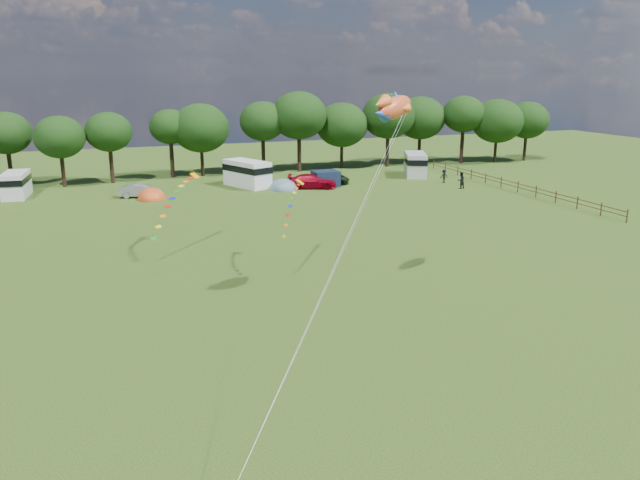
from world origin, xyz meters
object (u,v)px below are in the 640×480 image
object	(u,v)px
car_d	(327,178)
walker_b	(444,176)
car_c	(312,181)
campervan_b	(16,184)
campervan_c	(247,173)
walker_a	(461,180)
fish_kite	(392,108)
tent_orange	(152,199)
car_b	(140,191)
campervan_d	(415,164)
tent_greyblue	(284,189)

from	to	relation	value
car_d	walker_b	world-z (taller)	walker_b
car_c	campervan_b	distance (m)	31.22
campervan_c	walker_a	bearing A→B (deg)	-136.21
car_c	fish_kite	xyz separation A→B (m)	(-7.53, -34.49, 10.07)
car_d	tent_orange	bearing A→B (deg)	118.30
car_b	campervan_d	size ratio (longest dim) A/B	0.64
car_d	campervan_c	world-z (taller)	campervan_c
fish_kite	walker_a	size ratio (longest dim) A/B	1.83
car_b	car_d	distance (m)	21.18
car_c	campervan_d	size ratio (longest dim) A/B	0.83
campervan_c	fish_kite	size ratio (longest dim) A/B	1.94
car_c	walker_b	world-z (taller)	car_c
campervan_b	walker_b	world-z (taller)	campervan_b
car_c	walker_a	world-z (taller)	walker_a
fish_kite	walker_b	distance (m)	41.31
car_b	fish_kite	world-z (taller)	fish_kite
campervan_b	fish_kite	distance (m)	47.49
walker_a	walker_b	size ratio (longest dim) A/B	1.18
car_c	campervan_d	xyz separation A→B (m)	(15.05, 3.79, 0.74)
tent_orange	walker_a	distance (m)	33.63
car_d	car_c	bearing A→B (deg)	149.80
campervan_b	campervan_d	size ratio (longest dim) A/B	0.87
walker_a	campervan_c	bearing A→B (deg)	-30.20
car_d	tent_orange	xyz separation A→B (m)	(-20.15, -2.21, -0.69)
car_d	walker_a	xyz separation A→B (m)	(12.99, -7.87, 0.22)
car_b	car_c	world-z (taller)	car_c
car_d	walker_b	xyz separation A→B (m)	(13.18, -3.93, 0.08)
campervan_b	walker_a	world-z (taller)	campervan_b
car_b	car_d	xyz separation A→B (m)	(21.17, 0.68, 0.00)
car_b	walker_a	size ratio (longest dim) A/B	2.17
car_b	car_c	bearing A→B (deg)	-82.57
campervan_c	tent_greyblue	bearing A→B (deg)	-157.00
campervan_c	tent_orange	world-z (taller)	campervan_c
fish_kite	tent_orange	bearing A→B (deg)	76.77
tent_greyblue	walker_a	world-z (taller)	walker_a
campervan_d	walker_b	world-z (taller)	campervan_d
car_d	campervan_d	distance (m)	12.60
tent_orange	walker_b	distance (m)	33.38
tent_orange	tent_greyblue	world-z (taller)	tent_greyblue
campervan_b	campervan_d	xyz separation A→B (m)	(45.71, -2.11, 0.13)
car_b	tent_greyblue	world-z (taller)	car_b
campervan_c	walker_a	world-z (taller)	campervan_c
car_d	fish_kite	world-z (taller)	fish_kite
car_c	walker_b	xyz separation A→B (m)	(15.78, -1.91, -0.00)
car_d	campervan_b	xyz separation A→B (m)	(-33.26, 3.88, 0.68)
car_d	walker_a	bearing A→B (deg)	-99.19
car_b	walker_a	distance (m)	34.91
campervan_b	walker_b	bearing A→B (deg)	-94.39
tent_orange	walker_a	bearing A→B (deg)	-9.70
campervan_b	tent_orange	xyz separation A→B (m)	(13.11, -6.09, -1.37)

